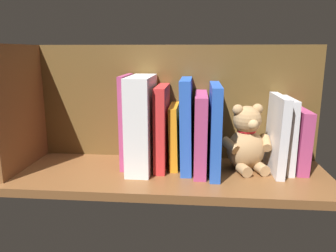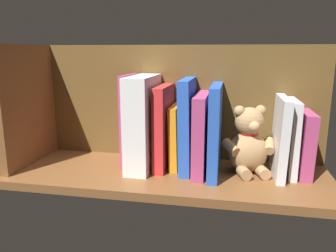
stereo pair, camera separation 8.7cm
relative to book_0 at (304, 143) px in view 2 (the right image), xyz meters
The scene contains 14 objects.
ground_plane 37.04cm from the book_0, ahead, with size 85.97×31.03×2.20cm, color brown.
shelf_back_panel 37.36cm from the book_0, 12.99° to the right, with size 85.97×1.50×33.75cm, color brown.
shelf_side_divider 77.07cm from the book_0, ahead, with size 2.40×25.03×33.75cm, color brown.
book_0 is the anchor object (origin of this frame).
book_1 3.72cm from the book_0, ahead, with size 2.11×14.36×19.75cm, color silver.
book_2 6.85cm from the book_0, 13.78° to the left, with size 2.21×17.18×20.59cm, color silver.
teddy_bear 14.33cm from the book_0, ahead, with size 14.03×13.73×18.18cm.
book_3 23.55cm from the book_0, ahead, with size 2.62×20.30×23.53cm, color blue.
book_4 27.01cm from the book_0, ahead, with size 3.18×19.16×20.99cm, color #B23F72.
book_5 30.97cm from the book_0, ahead, with size 2.90×17.15×24.80cm, color blue.
book_6 34.05cm from the book_0, ahead, with size 2.22×13.71×17.33cm, color orange.
book_7 37.60cm from the book_0, ahead, with size 2.99×16.25×22.82cm, color red.
dictionary_thick_white 43.21cm from the book_0, ahead, with size 6.26×19.11×25.50cm, color white.
book_8 47.83cm from the book_0, ahead, with size 1.54×14.24×25.56cm, color #B23F72.
Camera 2 is at (-16.40, 83.51, 32.03)cm, focal length 35.28 mm.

